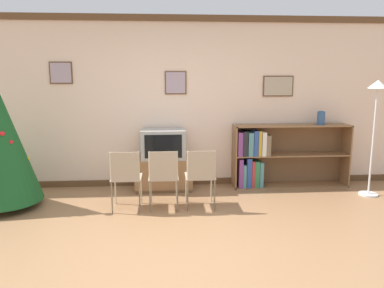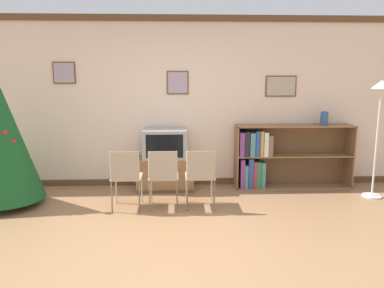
{
  "view_description": "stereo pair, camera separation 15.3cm",
  "coord_description": "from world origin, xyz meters",
  "views": [
    {
      "loc": [
        -0.12,
        -3.63,
        1.8
      ],
      "look_at": [
        0.24,
        1.29,
        0.88
      ],
      "focal_mm": 35.0,
      "sensor_mm": 36.0,
      "label": 1
    },
    {
      "loc": [
        0.03,
        -3.64,
        1.8
      ],
      "look_at": [
        0.24,
        1.29,
        0.88
      ],
      "focal_mm": 35.0,
      "sensor_mm": 36.0,
      "label": 2
    }
  ],
  "objects": [
    {
      "name": "ground_plane",
      "position": [
        0.0,
        0.0,
        0.0
      ],
      "size": [
        24.0,
        24.0,
        0.0
      ],
      "primitive_type": "plane",
      "color": "#936B47"
    },
    {
      "name": "wall_back",
      "position": [
        0.0,
        2.39,
        1.35
      ],
      "size": [
        8.55,
        0.11,
        2.7
      ],
      "color": "beige",
      "rests_on": "ground_plane"
    },
    {
      "name": "christmas_tree",
      "position": [
        -2.32,
        1.43,
        0.92
      ],
      "size": [
        1.01,
        1.01,
        1.84
      ],
      "color": "maroon",
      "rests_on": "ground_plane"
    },
    {
      "name": "tv_console",
      "position": [
        -0.15,
        2.09,
        0.26
      ],
      "size": [
        0.89,
        0.46,
        0.51
      ],
      "color": "brown",
      "rests_on": "ground_plane"
    },
    {
      "name": "television",
      "position": [
        -0.15,
        2.09,
        0.74
      ],
      "size": [
        0.68,
        0.45,
        0.45
      ],
      "color": "#9E9E99",
      "rests_on": "tv_console"
    },
    {
      "name": "folding_chair_left",
      "position": [
        -0.64,
        1.19,
        0.47
      ],
      "size": [
        0.4,
        0.4,
        0.82
      ],
      "color": "tan",
      "rests_on": "ground_plane"
    },
    {
      "name": "folding_chair_center",
      "position": [
        -0.15,
        1.19,
        0.47
      ],
      "size": [
        0.4,
        0.4,
        0.82
      ],
      "color": "tan",
      "rests_on": "ground_plane"
    },
    {
      "name": "folding_chair_right",
      "position": [
        0.35,
        1.19,
        0.47
      ],
      "size": [
        0.4,
        0.4,
        0.82
      ],
      "color": "tan",
      "rests_on": "ground_plane"
    },
    {
      "name": "bookshelf",
      "position": [
        1.55,
        2.15,
        0.5
      ],
      "size": [
        1.86,
        0.36,
        1.0
      ],
      "color": "olive",
      "rests_on": "ground_plane"
    },
    {
      "name": "vase",
      "position": [
        2.37,
        2.14,
        1.12
      ],
      "size": [
        0.12,
        0.12,
        0.22
      ],
      "color": "#335684",
      "rests_on": "bookshelf"
    },
    {
      "name": "standing_lamp",
      "position": [
        2.94,
        1.58,
        1.32
      ],
      "size": [
        0.28,
        0.28,
        1.72
      ],
      "color": "silver",
      "rests_on": "ground_plane"
    }
  ]
}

